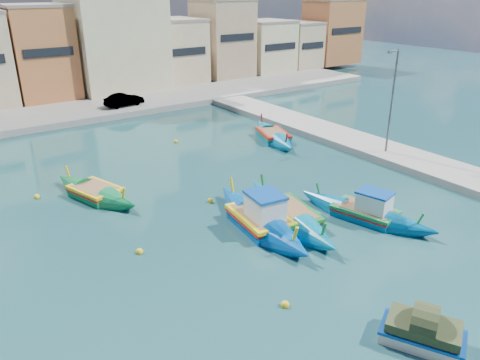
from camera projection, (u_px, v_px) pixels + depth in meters
name	position (u px, v px, depth m)	size (l,w,h in m)	color
ground	(245.00, 268.00, 21.61)	(160.00, 160.00, 0.00)	#153F41
east_quay	(463.00, 177.00, 31.14)	(4.00, 70.00, 0.50)	gray
north_quay	(52.00, 116.00, 45.56)	(80.00, 8.00, 0.60)	gray
north_townhouses	(89.00, 53.00, 52.86)	(83.20, 7.87, 10.19)	#C5AF88
church_block	(112.00, 20.00, 53.80)	(10.00, 10.00, 19.10)	beige
quay_street_lamp	(391.00, 101.00, 33.78)	(1.18, 0.16, 8.00)	#595B60
luzzu_turquoise_cabin	(365.00, 213.00, 26.06)	(3.95, 8.65, 2.72)	#006198
luzzu_blue_cabin	(260.00, 220.00, 25.13)	(3.45, 9.51, 3.29)	#0050AD
luzzu_cyan_mid	(273.00, 136.00, 39.50)	(4.77, 8.77, 2.54)	#0072A1
luzzu_green	(95.00, 193.00, 28.71)	(4.14, 7.96, 2.43)	#0A703C
luzzu_blue_south	(289.00, 216.00, 25.87)	(3.92, 9.55, 2.69)	#007497
tender_near	(423.00, 333.00, 16.91)	(2.75, 3.32, 1.44)	beige
mooring_buoys	(199.00, 204.00, 27.78)	(17.55, 21.98, 0.36)	yellow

